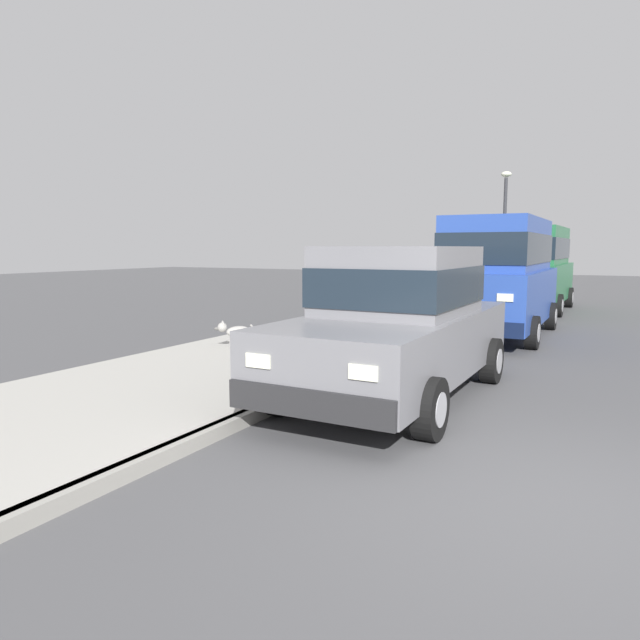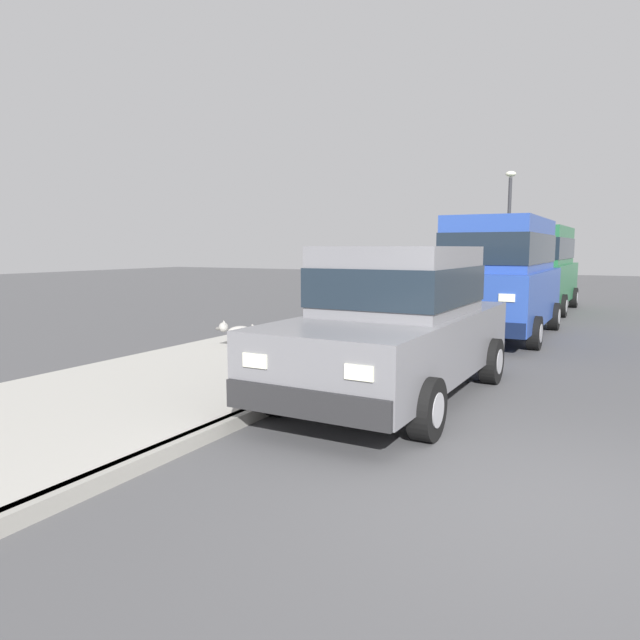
{
  "view_description": "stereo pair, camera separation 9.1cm",
  "coord_description": "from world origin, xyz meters",
  "px_view_note": "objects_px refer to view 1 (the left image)",
  "views": [
    {
      "loc": [
        0.36,
        -4.44,
        1.9
      ],
      "look_at": [
        -3.58,
        2.98,
        0.85
      ],
      "focal_mm": 32.39,
      "sensor_mm": 36.0,
      "label": 1
    },
    {
      "loc": [
        0.44,
        -4.4,
        1.9
      ],
      "look_at": [
        -3.58,
        2.98,
        0.85
      ],
      "focal_mm": 32.39,
      "sensor_mm": 36.0,
      "label": 2
    }
  ],
  "objects_px": {
    "car_grey_sedan": "(398,321)",
    "street_lamp": "(505,219)",
    "dog_grey": "(235,331)",
    "car_green_van": "(532,265)",
    "car_blue_van": "(498,271)"
  },
  "relations": [
    {
      "from": "car_grey_sedan",
      "to": "street_lamp",
      "type": "bearing_deg",
      "value": 95.46
    },
    {
      "from": "dog_grey",
      "to": "street_lamp",
      "type": "distance_m",
      "value": 13.46
    },
    {
      "from": "car_green_van",
      "to": "dog_grey",
      "type": "bearing_deg",
      "value": -109.01
    },
    {
      "from": "car_green_van",
      "to": "dog_grey",
      "type": "distance_m",
      "value": 10.95
    },
    {
      "from": "car_green_van",
      "to": "car_grey_sedan",
      "type": "bearing_deg",
      "value": -89.95
    },
    {
      "from": "dog_grey",
      "to": "street_lamp",
      "type": "xyz_separation_m",
      "value": [
        2.18,
        13.05,
        2.48
      ]
    },
    {
      "from": "dog_grey",
      "to": "car_blue_van",
      "type": "bearing_deg",
      "value": 51.49
    },
    {
      "from": "car_grey_sedan",
      "to": "car_blue_van",
      "type": "height_order",
      "value": "car_blue_van"
    },
    {
      "from": "car_grey_sedan",
      "to": "dog_grey",
      "type": "distance_m",
      "value": 3.86
    },
    {
      "from": "dog_grey",
      "to": "street_lamp",
      "type": "bearing_deg",
      "value": 80.5
    },
    {
      "from": "car_green_van",
      "to": "dog_grey",
      "type": "xyz_separation_m",
      "value": [
        -3.55,
        -10.31,
        -0.97
      ]
    },
    {
      "from": "dog_grey",
      "to": "car_green_van",
      "type": "bearing_deg",
      "value": 70.99
    },
    {
      "from": "car_green_van",
      "to": "street_lamp",
      "type": "distance_m",
      "value": 3.41
    },
    {
      "from": "car_grey_sedan",
      "to": "car_green_van",
      "type": "bearing_deg",
      "value": 90.05
    },
    {
      "from": "car_grey_sedan",
      "to": "street_lamp",
      "type": "distance_m",
      "value": 14.63
    }
  ]
}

